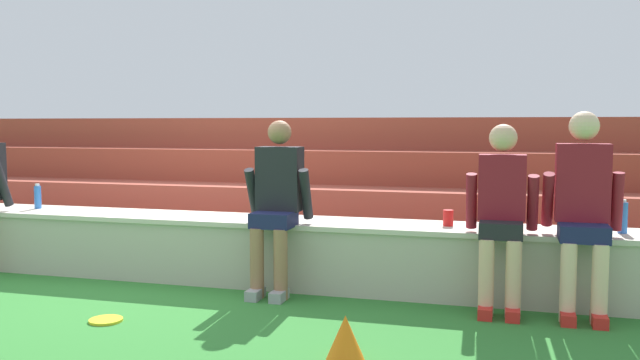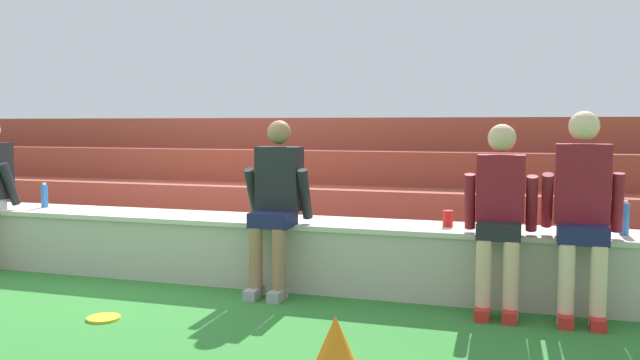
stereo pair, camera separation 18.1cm
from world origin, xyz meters
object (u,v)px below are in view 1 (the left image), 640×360
(person_left_of_center, at_px, (276,201))
(person_right_of_center, at_px, (583,205))
(plastic_cup_left_end, at_px, (448,218))
(frisbee, at_px, (106,320))
(sports_cone, at_px, (345,337))
(water_bottle_near_left, at_px, (623,217))
(person_center, at_px, (501,211))
(water_bottle_mid_left, at_px, (38,197))

(person_left_of_center, height_order, person_right_of_center, person_right_of_center)
(plastic_cup_left_end, bearing_deg, frisbee, -148.01)
(frisbee, distance_m, sports_cone, 1.81)
(person_right_of_center, bearing_deg, water_bottle_near_left, 43.00)
(person_left_of_center, relative_size, person_right_of_center, 0.96)
(person_center, xyz_separation_m, frisbee, (-2.63, -1.05, -0.73))
(water_bottle_near_left, bearing_deg, frisbee, -158.50)
(water_bottle_mid_left, height_order, sports_cone, water_bottle_mid_left)
(person_center, xyz_separation_m, plastic_cup_left_end, (-0.41, 0.34, -0.12))
(person_left_of_center, distance_m, water_bottle_mid_left, 2.58)
(water_bottle_near_left, height_order, frisbee, water_bottle_near_left)
(person_left_of_center, height_order, water_bottle_mid_left, person_left_of_center)
(person_center, xyz_separation_m, water_bottle_near_left, (0.87, 0.33, -0.06))
(person_center, distance_m, frisbee, 2.93)
(plastic_cup_left_end, distance_m, sports_cone, 1.78)
(person_right_of_center, xyz_separation_m, frisbee, (-3.19, -1.09, -0.79))
(water_bottle_near_left, distance_m, sports_cone, 2.44)
(water_bottle_mid_left, bearing_deg, person_left_of_center, -7.66)
(water_bottle_near_left, relative_size, sports_cone, 0.96)
(water_bottle_mid_left, bearing_deg, person_right_of_center, -3.85)
(person_left_of_center, height_order, plastic_cup_left_end, person_left_of_center)
(person_center, height_order, water_bottle_mid_left, person_center)
(water_bottle_mid_left, bearing_deg, sports_cone, -26.00)
(water_bottle_mid_left, bearing_deg, frisbee, -40.18)
(person_left_of_center, relative_size, sports_cone, 5.33)
(water_bottle_mid_left, xyz_separation_m, plastic_cup_left_end, (3.90, -0.03, -0.05))
(person_left_of_center, height_order, person_center, person_left_of_center)
(person_center, height_order, sports_cone, person_center)
(frisbee, xyz_separation_m, sports_cone, (1.78, -0.27, 0.12))
(person_center, bearing_deg, frisbee, -158.24)
(person_center, bearing_deg, sports_cone, -122.73)
(water_bottle_near_left, distance_m, frisbee, 3.82)
(person_left_of_center, height_order, frisbee, person_left_of_center)
(water_bottle_mid_left, bearing_deg, person_center, -4.87)
(person_right_of_center, xyz_separation_m, plastic_cup_left_end, (-0.97, 0.30, -0.17))
(person_center, distance_m, person_right_of_center, 0.56)
(plastic_cup_left_end, bearing_deg, water_bottle_mid_left, 179.55)
(person_left_of_center, xyz_separation_m, water_bottle_mid_left, (-2.56, 0.34, -0.08))
(water_bottle_mid_left, distance_m, frisbee, 2.30)
(person_right_of_center, height_order, water_bottle_mid_left, person_right_of_center)
(water_bottle_mid_left, xyz_separation_m, water_bottle_near_left, (5.18, -0.04, 0.01))
(person_left_of_center, distance_m, sports_cone, 1.74)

